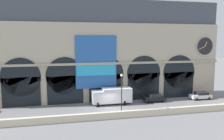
{
  "coord_description": "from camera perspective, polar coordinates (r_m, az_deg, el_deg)",
  "views": [
    {
      "loc": [
        -8.53,
        -38.34,
        12.18
      ],
      "look_at": [
        1.23,
        5.0,
        6.31
      ],
      "focal_mm": 36.46,
      "sensor_mm": 36.0,
      "label": 1
    }
  ],
  "objects": [
    {
      "name": "car_east",
      "position": [
        50.77,
        21.37,
        -5.95
      ],
      "size": [
        4.4,
        2.22,
        1.55
      ],
      "color": "white",
      "rests_on": "ground"
    },
    {
      "name": "street_lamp_quayside",
      "position": [
        36.16,
        2.42,
        -4.89
      ],
      "size": [
        0.44,
        0.44,
        6.9
      ],
      "color": "black",
      "rests_on": "ground"
    },
    {
      "name": "station_building",
      "position": [
        46.27,
        -2.03,
        4.4
      ],
      "size": [
        48.9,
        4.52,
        20.11
      ],
      "color": "#B2A891",
      "rests_on": "ground"
    },
    {
      "name": "quay_parapet_wall",
      "position": [
        36.27,
        1.62,
        -11.17
      ],
      "size": [
        90.0,
        0.7,
        1.11
      ],
      "primitive_type": "cube",
      "color": "beige",
      "rests_on": "ground"
    },
    {
      "name": "box_truck_center",
      "position": [
        43.41,
        0.06,
        -6.44
      ],
      "size": [
        7.5,
        2.91,
        3.12
      ],
      "color": "white",
      "rests_on": "ground"
    },
    {
      "name": "ground_plane",
      "position": [
        41.12,
        -0.15,
        -9.7
      ],
      "size": [
        200.0,
        200.0,
        0.0
      ],
      "primitive_type": "plane",
      "color": "slate"
    },
    {
      "name": "car_mideast",
      "position": [
        46.11,
        10.59,
        -6.89
      ],
      "size": [
        4.4,
        2.22,
        1.55
      ],
      "color": "black",
      "rests_on": "ground"
    }
  ]
}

